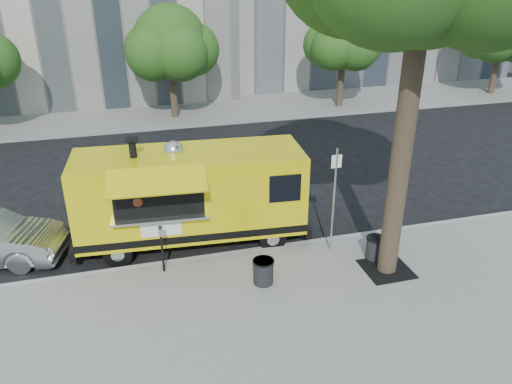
{
  "coord_description": "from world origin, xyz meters",
  "views": [
    {
      "loc": [
        -3.56,
        -12.43,
        7.47
      ],
      "look_at": [
        -0.16,
        0.0,
        1.45
      ],
      "focal_mm": 35.0,
      "sensor_mm": 36.0,
      "label": 1
    }
  ],
  "objects_px": {
    "far_tree_d": "(503,28)",
    "sign_post": "(334,195)",
    "parking_meter": "(162,243)",
    "trash_bin_left": "(263,271)",
    "far_tree_b": "(170,42)",
    "trash_bin_right": "(375,247)",
    "far_tree_c": "(344,39)",
    "food_truck": "(190,195)"
  },
  "relations": [
    {
      "from": "far_tree_d",
      "to": "sign_post",
      "type": "xyz_separation_m",
      "value": [
        -16.45,
        -14.15,
        -2.04
      ]
    },
    {
      "from": "far_tree_b",
      "to": "trash_bin_left",
      "type": "height_order",
      "value": "far_tree_b"
    },
    {
      "from": "parking_meter",
      "to": "trash_bin_left",
      "type": "bearing_deg",
      "value": -26.56
    },
    {
      "from": "far_tree_b",
      "to": "far_tree_d",
      "type": "bearing_deg",
      "value": -0.3
    },
    {
      "from": "far_tree_d",
      "to": "trash_bin_left",
      "type": "relative_size",
      "value": 8.71
    },
    {
      "from": "food_truck",
      "to": "trash_bin_right",
      "type": "relative_size",
      "value": 10.66
    },
    {
      "from": "sign_post",
      "to": "trash_bin_left",
      "type": "xyz_separation_m",
      "value": [
        -2.21,
        -0.97,
        -1.35
      ]
    },
    {
      "from": "far_tree_b",
      "to": "parking_meter",
      "type": "height_order",
      "value": "far_tree_b"
    },
    {
      "from": "far_tree_d",
      "to": "food_truck",
      "type": "relative_size",
      "value": 0.84
    },
    {
      "from": "parking_meter",
      "to": "food_truck",
      "type": "distance_m",
      "value": 1.88
    },
    {
      "from": "trash_bin_right",
      "to": "far_tree_c",
      "type": "bearing_deg",
      "value": 69.55
    },
    {
      "from": "far_tree_c",
      "to": "food_truck",
      "type": "relative_size",
      "value": 0.78
    },
    {
      "from": "far_tree_d",
      "to": "parking_meter",
      "type": "height_order",
      "value": "far_tree_d"
    },
    {
      "from": "far_tree_b",
      "to": "parking_meter",
      "type": "relative_size",
      "value": 4.12
    },
    {
      "from": "far_tree_b",
      "to": "far_tree_d",
      "type": "xyz_separation_m",
      "value": [
        19.0,
        -0.1,
        0.06
      ]
    },
    {
      "from": "far_tree_c",
      "to": "parking_meter",
      "type": "relative_size",
      "value": 3.9
    },
    {
      "from": "parking_meter",
      "to": "trash_bin_right",
      "type": "distance_m",
      "value": 5.64
    },
    {
      "from": "sign_post",
      "to": "far_tree_c",
      "type": "bearing_deg",
      "value": 65.19
    },
    {
      "from": "far_tree_c",
      "to": "trash_bin_left",
      "type": "xyz_separation_m",
      "value": [
        -8.66,
        -14.92,
        -3.22
      ]
    },
    {
      "from": "trash_bin_left",
      "to": "far_tree_c",
      "type": "bearing_deg",
      "value": 59.87
    },
    {
      "from": "parking_meter",
      "to": "food_truck",
      "type": "height_order",
      "value": "food_truck"
    },
    {
      "from": "far_tree_d",
      "to": "food_truck",
      "type": "bearing_deg",
      "value": -148.19
    },
    {
      "from": "sign_post",
      "to": "food_truck",
      "type": "distance_m",
      "value": 3.99
    },
    {
      "from": "trash_bin_right",
      "to": "food_truck",
      "type": "bearing_deg",
      "value": 152.44
    },
    {
      "from": "far_tree_c",
      "to": "sign_post",
      "type": "xyz_separation_m",
      "value": [
        -6.45,
        -13.95,
        -1.87
      ]
    },
    {
      "from": "parking_meter",
      "to": "trash_bin_left",
      "type": "height_order",
      "value": "parking_meter"
    },
    {
      "from": "far_tree_c",
      "to": "sign_post",
      "type": "relative_size",
      "value": 1.74
    },
    {
      "from": "food_truck",
      "to": "trash_bin_left",
      "type": "height_order",
      "value": "food_truck"
    },
    {
      "from": "far_tree_d",
      "to": "sign_post",
      "type": "relative_size",
      "value": 1.88
    },
    {
      "from": "parking_meter",
      "to": "trash_bin_right",
      "type": "height_order",
      "value": "parking_meter"
    },
    {
      "from": "food_truck",
      "to": "trash_bin_left",
      "type": "relative_size",
      "value": 10.34
    },
    {
      "from": "sign_post",
      "to": "trash_bin_left",
      "type": "bearing_deg",
      "value": -156.31
    },
    {
      "from": "trash_bin_right",
      "to": "far_tree_b",
      "type": "bearing_deg",
      "value": 103.38
    },
    {
      "from": "far_tree_c",
      "to": "far_tree_d",
      "type": "xyz_separation_m",
      "value": [
        10.0,
        0.2,
        0.17
      ]
    },
    {
      "from": "trash_bin_right",
      "to": "far_tree_d",
      "type": "bearing_deg",
      "value": 43.8
    },
    {
      "from": "far_tree_b",
      "to": "trash_bin_right",
      "type": "relative_size",
      "value": 8.75
    },
    {
      "from": "far_tree_b",
      "to": "trash_bin_right",
      "type": "distance_m",
      "value": 15.7
    },
    {
      "from": "far_tree_c",
      "to": "far_tree_d",
      "type": "relative_size",
      "value": 0.92
    },
    {
      "from": "parking_meter",
      "to": "food_truck",
      "type": "relative_size",
      "value": 0.2
    },
    {
      "from": "parking_meter",
      "to": "trash_bin_left",
      "type": "distance_m",
      "value": 2.66
    },
    {
      "from": "far_tree_c",
      "to": "sign_post",
      "type": "bearing_deg",
      "value": -114.81
    },
    {
      "from": "far_tree_c",
      "to": "trash_bin_right",
      "type": "relative_size",
      "value": 8.29
    }
  ]
}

